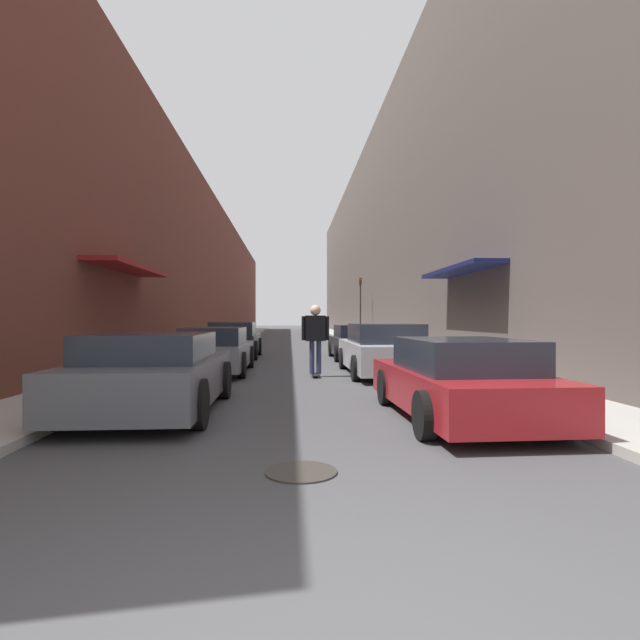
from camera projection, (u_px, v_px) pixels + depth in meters
ground at (294, 343)px, 29.85m from camera, size 153.45×153.45×0.00m
curb_strip_left at (235, 338)px, 36.55m from camera, size 1.80×69.75×0.12m
curb_strip_right at (350, 338)px, 37.06m from camera, size 1.80×69.75×0.12m
building_row_left at (195, 274)px, 36.36m from camera, size 4.90×69.75×9.57m
building_row_right at (388, 246)px, 37.22m from camera, size 4.90×69.75×13.90m
parked_car_left_0 at (154, 373)px, 7.88m from camera, size 2.05×4.24×1.26m
parked_car_left_1 at (215, 351)px, 13.67m from camera, size 1.88×4.36×1.25m
parked_car_left_2 at (234, 340)px, 19.02m from camera, size 1.95×4.07×1.36m
parked_car_right_0 at (460, 380)px, 7.36m from camera, size 1.91×4.13×1.20m
parked_car_right_1 at (383, 350)px, 13.29m from camera, size 2.02×4.68×1.35m
parked_car_right_2 at (358, 343)px, 18.39m from camera, size 1.95×4.10×1.26m
skateboarder at (315, 332)px, 12.72m from camera, size 0.71×0.78×1.84m
manhole_cover at (301, 472)px, 4.82m from camera, size 0.70×0.70×0.02m
traffic_light at (360, 302)px, 32.02m from camera, size 0.16×0.22×3.98m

